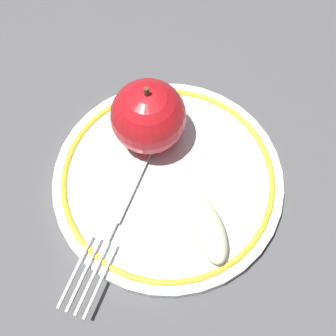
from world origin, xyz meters
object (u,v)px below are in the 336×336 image
object	(u,v)px
plate	(168,180)
fork	(120,207)
apple_slice_front	(207,231)
apple_red_whole	(148,116)

from	to	relation	value
plate	fork	bearing A→B (deg)	-91.87
apple_slice_front	apple_red_whole	bearing A→B (deg)	11.57
apple_red_whole	apple_slice_front	world-z (taller)	apple_red_whole
apple_red_whole	fork	world-z (taller)	apple_red_whole
apple_slice_front	fork	world-z (taller)	apple_slice_front
apple_slice_front	fork	bearing A→B (deg)	56.29
apple_red_whole	fork	bearing A→B (deg)	-55.93
fork	apple_slice_front	bearing A→B (deg)	93.40
plate	apple_red_whole	xyz separation A→B (m)	(-0.05, 0.01, 0.04)
plate	fork	world-z (taller)	fork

